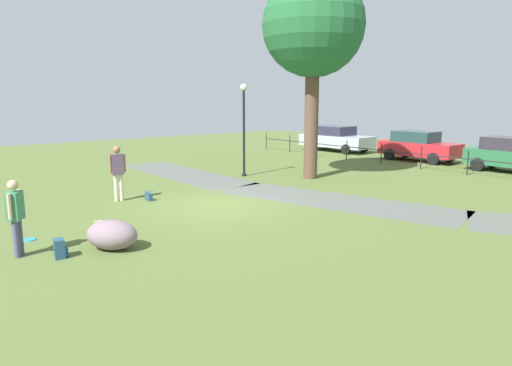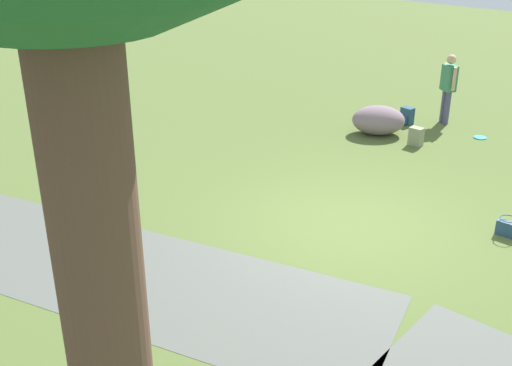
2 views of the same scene
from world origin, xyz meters
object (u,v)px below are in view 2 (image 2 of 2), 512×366
lawn_boulder (378,120)px  spare_backpack_on_lawn (407,116)px  backpack_by_boulder (416,137)px  man_near_boulder (448,84)px  frisbee_on_grass (480,137)px  handbag_on_grass (507,228)px

lawn_boulder → spare_backpack_on_lawn: size_ratio=3.58×
backpack_by_boulder → spare_backpack_on_lawn: (0.83, -1.16, 0.00)m
man_near_boulder → spare_backpack_on_lawn: (0.65, 0.63, -0.75)m
man_near_boulder → lawn_boulder: bearing=64.6°
backpack_by_boulder → frisbee_on_grass: backpack_by_boulder is taller
frisbee_on_grass → spare_backpack_on_lawn: bearing=5.9°
handbag_on_grass → backpack_by_boulder: 4.05m
lawn_boulder → handbag_on_grass: lawn_boulder is taller
man_near_boulder → backpack_by_boulder: size_ratio=4.08×
man_near_boulder → frisbee_on_grass: bearing=157.1°
lawn_boulder → frisbee_on_grass: 2.28m
lawn_boulder → frisbee_on_grass: lawn_boulder is taller
man_near_boulder → handbag_on_grass: bearing=124.5°
lawn_boulder → backpack_by_boulder: size_ratio=3.58×
handbag_on_grass → backpack_by_boulder: backpack_by_boulder is taller
handbag_on_grass → spare_backpack_on_lawn: spare_backpack_on_lawn is taller
handbag_on_grass → man_near_boulder: bearing=-55.5°
lawn_boulder → handbag_on_grass: bearing=144.0°
spare_backpack_on_lawn → frisbee_on_grass: spare_backpack_on_lawn is taller
man_near_boulder → backpack_by_boulder: 1.95m
lawn_boulder → spare_backpack_on_lawn: 1.08m
lawn_boulder → man_near_boulder: bearing=-115.4°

